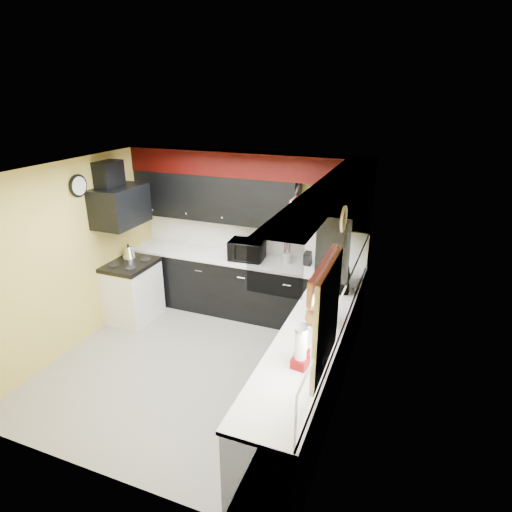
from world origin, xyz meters
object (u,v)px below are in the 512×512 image
(utensil_crock, at_px, (287,258))
(knife_block, at_px, (308,259))
(toaster_oven, at_px, (247,250))
(microwave, at_px, (332,275))
(kettle, at_px, (129,252))

(utensil_crock, height_order, knife_block, knife_block)
(toaster_oven, distance_m, microwave, 1.45)
(microwave, relative_size, kettle, 2.90)
(toaster_oven, bearing_deg, knife_block, 2.08)
(toaster_oven, relative_size, microwave, 0.90)
(toaster_oven, height_order, kettle, toaster_oven)
(microwave, bearing_deg, toaster_oven, 53.51)
(microwave, relative_size, knife_block, 2.78)
(utensil_crock, bearing_deg, microwave, -35.35)
(toaster_oven, height_order, utensil_crock, toaster_oven)
(knife_block, height_order, kettle, knife_block)
(utensil_crock, xyz_separation_m, knife_block, (0.31, 0.01, 0.03))
(toaster_oven, xyz_separation_m, microwave, (1.38, -0.46, 0.01))
(microwave, bearing_deg, utensil_crock, 36.70)
(kettle, bearing_deg, utensil_crock, 15.22)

